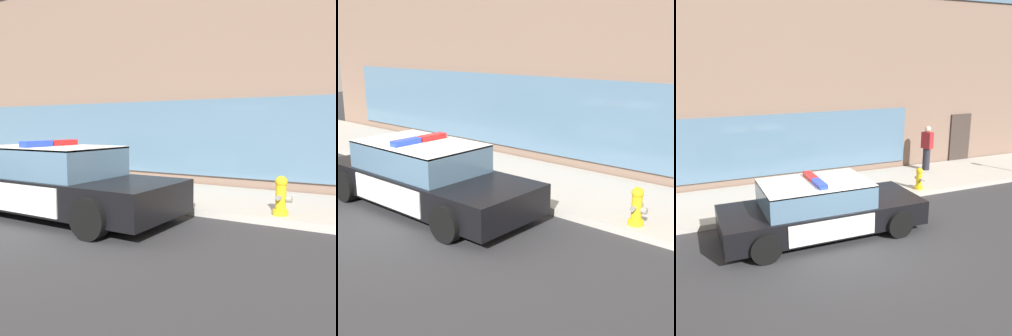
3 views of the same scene
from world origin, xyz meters
The scene contains 5 objects.
ground centered at (0.00, 0.00, 0.00)m, with size 48.00×48.00×0.00m, color #303033.
sidewalk centered at (0.00, 3.65, 0.07)m, with size 48.00×2.98×0.15m, color #B2ADA3.
storefront_building centered at (0.30, 10.82, 4.88)m, with size 23.19×11.35×9.76m.
police_cruiser centered at (-0.56, 0.84, 0.68)m, with size 5.02×2.13×1.49m.
fire_hydrant centered at (3.45, 2.47, 0.50)m, with size 0.34×0.39×0.73m.
Camera 1 is at (5.18, -4.52, 1.78)m, focal length 41.00 mm.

